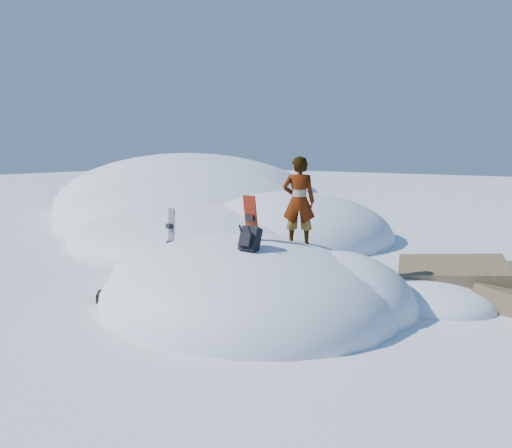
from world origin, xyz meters
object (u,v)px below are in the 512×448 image
Objects in this scene: snowboard_dark at (171,237)px; backpack at (250,239)px; person at (299,201)px; snowboard_red at (252,231)px.

snowboard_dark is 3.30m from backpack.
backpack is at bearing -0.83° from snowboard_dark.
snowboard_dark is 3.64m from person.
person is (0.67, 0.82, 0.62)m from snowboard_red.
backpack is at bearing -59.20° from snowboard_red.
backpack is 0.31× the size of person.
person is at bearing 23.55° from snowboard_dark.
person is (0.30, 1.41, 0.66)m from backpack.
snowboard_red is at bearing 8.75° from snowboard_dark.
snowboard_red is 2.82m from snowboard_dark.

